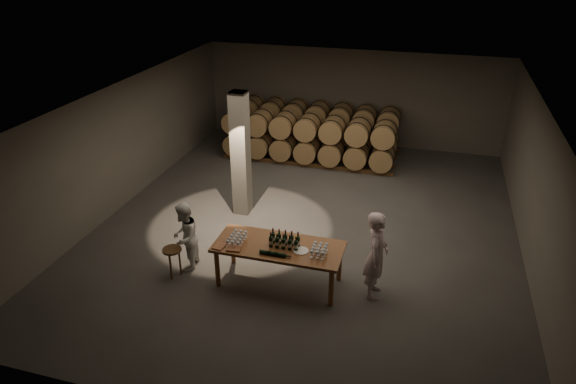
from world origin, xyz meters
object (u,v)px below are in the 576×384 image
(plate, at_px, (301,251))
(person_woman, at_px, (185,237))
(person_man, at_px, (376,255))
(notebook_near, at_px, (234,248))
(bottle_cluster, at_px, (284,241))
(tasting_table, at_px, (279,250))
(stool, at_px, (172,254))

(plate, xyz_separation_m, person_woman, (-2.55, 0.05, -0.14))
(plate, bearing_deg, person_man, 9.04)
(notebook_near, xyz_separation_m, person_man, (2.75, 0.53, 0.01))
(bottle_cluster, relative_size, notebook_near, 2.18)
(tasting_table, xyz_separation_m, bottle_cluster, (0.12, -0.01, 0.22))
(person_man, bearing_deg, stool, 98.13)
(tasting_table, height_order, person_woman, person_woman)
(tasting_table, height_order, plate, plate)
(tasting_table, bearing_deg, plate, -9.13)
(stool, xyz_separation_m, person_man, (4.13, 0.54, 0.38))
(tasting_table, relative_size, plate, 8.48)
(person_man, height_order, person_woman, person_man)
(notebook_near, distance_m, stool, 1.43)
(person_man, xyz_separation_m, person_woman, (-4.00, -0.18, -0.16))
(tasting_table, height_order, notebook_near, notebook_near)
(bottle_cluster, height_order, notebook_near, bottle_cluster)
(stool, height_order, person_woman, person_woman)
(tasting_table, distance_m, bottle_cluster, 0.26)
(notebook_near, xyz_separation_m, stool, (-1.38, -0.01, -0.37))
(plate, height_order, person_man, person_man)
(notebook_near, bearing_deg, bottle_cluster, 13.88)
(bottle_cluster, height_order, person_man, person_man)
(plate, height_order, stool, plate)
(person_woman, bearing_deg, stool, -27.29)
(plate, relative_size, person_woman, 0.20)
(notebook_near, distance_m, person_woman, 1.31)
(notebook_near, height_order, stool, notebook_near)
(tasting_table, xyz_separation_m, notebook_near, (-0.81, -0.37, 0.12))
(plate, relative_size, person_man, 0.17)
(bottle_cluster, xyz_separation_m, stool, (-2.32, -0.37, -0.47))
(tasting_table, relative_size, stool, 3.90)
(plate, xyz_separation_m, person_man, (1.45, 0.23, 0.02))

